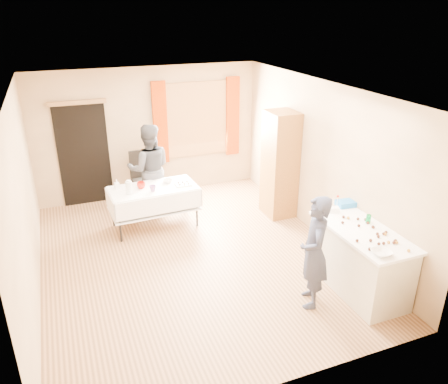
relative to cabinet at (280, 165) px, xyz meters
name	(u,v)px	position (x,y,z in m)	size (l,w,h in m)	color
floor	(192,257)	(-1.99, -0.91, -0.99)	(4.50, 5.50, 0.02)	#9E7047
ceiling	(187,90)	(-1.99, -0.91, 1.63)	(4.50, 5.50, 0.02)	white
wall_back	(149,133)	(-1.99, 1.85, 0.32)	(4.50, 0.02, 2.60)	tan
wall_front	(279,283)	(-1.99, -3.67, 0.32)	(4.50, 0.02, 2.60)	tan
wall_left	(23,204)	(-4.25, -0.91, 0.32)	(0.02, 5.50, 2.60)	tan
wall_right	(322,162)	(0.27, -0.91, 0.32)	(0.02, 5.50, 2.60)	tan
window_frame	(197,119)	(-0.99, 1.81, 0.52)	(1.32, 0.06, 1.52)	olive
window_pane	(197,119)	(-0.99, 1.80, 0.52)	(1.20, 0.02, 1.40)	white
curtain_left	(160,123)	(-1.77, 1.76, 0.52)	(0.28, 0.06, 1.65)	#9C2D00
curtain_right	(233,116)	(-0.21, 1.76, 0.52)	(0.28, 0.06, 1.65)	#9C2D00
doorway	(84,155)	(-3.29, 1.82, 0.02)	(0.95, 0.04, 2.00)	black
door_lintel	(77,102)	(-3.29, 1.79, 1.04)	(1.05, 0.06, 0.08)	olive
cabinet	(280,165)	(0.00, 0.00, 0.00)	(0.50, 0.60, 1.96)	brown
counter	(359,260)	(-0.10, -2.53, -0.53)	(0.73, 1.53, 0.91)	beige
party_table	(154,203)	(-2.29, 0.32, -0.53)	(1.56, 0.86, 0.75)	black
chair	(145,188)	(-2.25, 1.40, -0.67)	(0.47, 0.47, 1.06)	black
girl	(314,252)	(-0.87, -2.58, -0.21)	(0.56, 0.66, 1.53)	#22263C
woman	(150,169)	(-2.20, 0.98, -0.13)	(0.92, 0.77, 1.71)	black
soda_can	(368,219)	(0.10, -2.38, -0.01)	(0.07, 0.07, 0.12)	#067D30
mixing_bowl	(382,253)	(-0.30, -3.12, -0.04)	(0.24, 0.24, 0.06)	white
foam_block	(334,210)	(-0.15, -1.92, -0.03)	(0.15, 0.10, 0.08)	white
blue_basket	(347,203)	(0.15, -1.81, -0.03)	(0.30, 0.20, 0.08)	blue
pitcher	(129,188)	(-2.72, 0.19, -0.12)	(0.11, 0.11, 0.22)	silver
cup_red	(141,185)	(-2.49, 0.36, -0.17)	(0.16, 0.16, 0.11)	#BC1707
cup_rainbow	(153,188)	(-2.33, 0.16, -0.18)	(0.11, 0.11, 0.10)	red
small_bowl	(168,181)	(-2.00, 0.46, -0.20)	(0.21, 0.21, 0.05)	white
pastry_tray	(184,184)	(-1.76, 0.25, -0.22)	(0.28, 0.20, 0.02)	white
bottle	(117,184)	(-2.88, 0.49, -0.15)	(0.09, 0.09, 0.17)	white
cake_balls	(375,234)	(-0.05, -2.71, -0.05)	(0.53, 1.09, 0.04)	#3F2314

